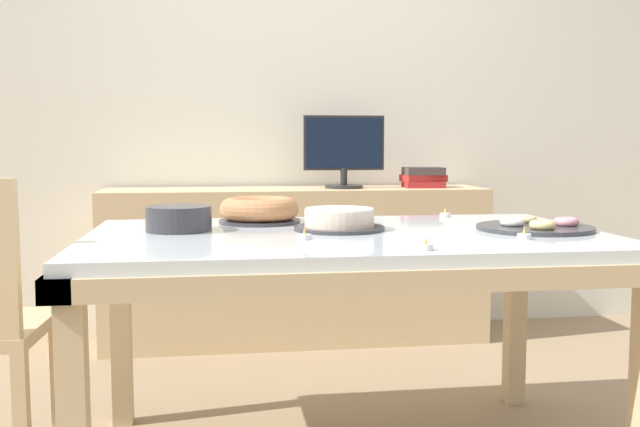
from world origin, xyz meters
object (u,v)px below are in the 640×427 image
(book_stack, at_px, (423,178))
(tealight_centre, at_px, (445,215))
(pastry_platter, at_px, (536,226))
(tealight_near_cakes, at_px, (524,236))
(cake_chocolate_round, at_px, (339,220))
(tealight_left_edge, at_px, (426,246))
(cake_golden_bundt, at_px, (260,210))
(computer_monitor, at_px, (344,152))
(tealight_right_edge, at_px, (304,236))
(plate_stack, at_px, (179,219))

(book_stack, height_order, tealight_centre, book_stack)
(pastry_platter, distance_m, tealight_near_cakes, 0.24)
(cake_chocolate_round, relative_size, tealight_left_edge, 7.36)
(cake_chocolate_round, height_order, tealight_centre, cake_chocolate_round)
(tealight_left_edge, bearing_deg, cake_chocolate_round, 107.91)
(cake_golden_bundt, distance_m, tealight_left_edge, 0.81)
(computer_monitor, distance_m, cake_golden_bundt, 1.29)
(tealight_near_cakes, xyz_separation_m, tealight_right_edge, (-0.64, 0.08, 0.00))
(computer_monitor, xyz_separation_m, tealight_left_edge, (-0.12, -1.88, -0.23))
(pastry_platter, relative_size, tealight_centre, 9.32)
(cake_golden_bundt, height_order, tealight_left_edge, cake_golden_bundt)
(book_stack, xyz_separation_m, tealight_centre, (-0.23, -1.07, -0.09))
(tealight_right_edge, xyz_separation_m, tealight_centre, (0.61, 0.55, 0.00))
(cake_golden_bundt, relative_size, tealight_right_edge, 7.17)
(book_stack, distance_m, tealight_left_edge, 1.96)
(computer_monitor, height_order, cake_chocolate_round, computer_monitor)
(tealight_left_edge, relative_size, tealight_right_edge, 1.00)
(tealight_right_edge, height_order, tealight_centre, same)
(cake_golden_bundt, height_order, tealight_near_cakes, cake_golden_bundt)
(pastry_platter, height_order, plate_stack, plate_stack)
(computer_monitor, relative_size, pastry_platter, 1.14)
(tealight_right_edge, bearing_deg, tealight_centre, 42.40)
(pastry_platter, height_order, tealight_right_edge, pastry_platter)
(pastry_platter, bearing_deg, tealight_left_edge, -142.09)
(book_stack, bearing_deg, computer_monitor, -179.81)
(book_stack, xyz_separation_m, tealight_right_edge, (-0.84, -1.63, -0.09))
(cake_golden_bundt, bearing_deg, cake_chocolate_round, -45.23)
(pastry_platter, relative_size, plate_stack, 1.78)
(computer_monitor, relative_size, cake_chocolate_round, 1.44)
(book_stack, distance_m, plate_stack, 1.82)
(plate_stack, bearing_deg, tealight_centre, 16.43)
(tealight_right_edge, bearing_deg, pastry_platter, 9.14)
(computer_monitor, xyz_separation_m, plate_stack, (-0.78, -1.36, -0.20))
(cake_chocolate_round, distance_m, cake_golden_bundt, 0.35)
(cake_golden_bundt, distance_m, tealight_right_edge, 0.47)
(computer_monitor, xyz_separation_m, cake_golden_bundt, (-0.51, -1.17, -0.19))
(cake_chocolate_round, xyz_separation_m, tealight_centre, (0.47, 0.34, -0.02))
(tealight_right_edge, bearing_deg, cake_chocolate_round, 57.05)
(plate_stack, relative_size, tealight_right_edge, 5.25)
(book_stack, distance_m, tealight_centre, 1.10)
(book_stack, xyz_separation_m, pastry_platter, (-0.07, -1.51, -0.09))
(computer_monitor, bearing_deg, cake_golden_bundt, -113.63)
(cake_golden_bundt, bearing_deg, tealight_right_edge, -77.41)
(book_stack, bearing_deg, plate_stack, -131.58)
(tealight_left_edge, distance_m, tealight_centre, 0.86)
(pastry_platter, bearing_deg, tealight_right_edge, -170.86)
(plate_stack, bearing_deg, tealight_right_edge, -35.41)
(plate_stack, height_order, tealight_left_edge, plate_stack)
(cake_golden_bundt, xyz_separation_m, pastry_platter, (0.87, -0.34, -0.03))
(tealight_left_edge, distance_m, tealight_right_edge, 0.38)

